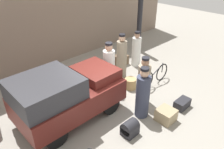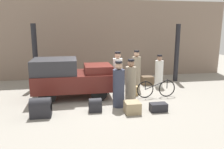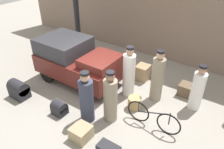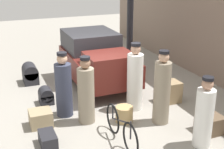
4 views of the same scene
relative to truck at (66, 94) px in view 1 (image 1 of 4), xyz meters
name	(u,v)px [view 1 (image 1 of 4)]	position (x,y,z in m)	size (l,w,h in m)	color
ground_plane	(112,102)	(1.56, -0.37, -0.90)	(30.00, 30.00, 0.00)	gray
station_building_facade	(44,16)	(1.56, 3.70, 1.35)	(16.00, 0.15, 4.50)	gray
canopy_pillar_right	(139,21)	(5.75, 1.98, 0.65)	(0.25, 0.25, 3.12)	black
truck	(66,94)	(0.00, 0.00, 0.00)	(3.24, 1.75, 1.66)	black
bicycle	(155,76)	(3.57, -0.69, -0.53)	(1.69, 0.04, 0.77)	black
wicker_basket	(130,83)	(2.70, -0.22, -0.70)	(0.44, 0.44, 0.41)	tan
porter_with_bicycle	(143,95)	(1.77, -1.52, -0.13)	(0.43, 0.43, 1.72)	#33384C
porter_carrying_trunk	(122,58)	(3.07, 0.62, -0.04)	(0.41, 0.41, 1.88)	gray
porter_lifting_near_truck	(109,69)	(2.11, 0.35, -0.05)	(0.43, 0.43, 1.86)	white
conductor_in_dark_uniform	(144,83)	(2.34, -1.10, -0.12)	(0.42, 0.42, 1.72)	gray
porter_standing_middle	(136,50)	(4.33, 0.92, -0.17)	(0.40, 0.40, 1.61)	white
trunk_barrel_dark	(130,128)	(0.86, -1.84, -0.68)	(0.44, 0.38, 0.47)	#232328
trunk_large_brown	(90,71)	(2.09, 1.51, -0.60)	(0.49, 0.54, 0.61)	#937A56
trunk_wicker_pale	(166,115)	(2.11, -2.22, -0.71)	(0.52, 0.54, 0.40)	#9E8966
trunk_umber_medium	(121,60)	(3.92, 1.46, -0.69)	(0.59, 0.49, 0.43)	brown
suitcase_tan_flat	(182,104)	(3.06, -2.23, -0.76)	(0.59, 0.34, 0.29)	#232328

